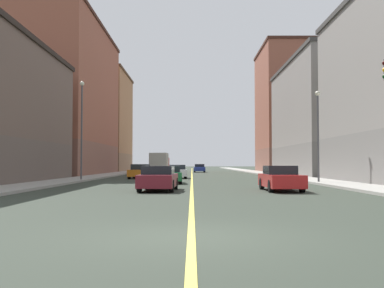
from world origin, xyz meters
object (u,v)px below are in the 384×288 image
building_left_mid (329,118)px  car_orange (142,172)px  car_teal (163,169)px  car_white (180,172)px  box_truck (162,163)px  car_blue (202,168)px  building_left_far (292,110)px  building_right_distant (102,122)px  car_maroon (161,179)px  street_lamp_left_near (320,126)px  street_lamp_right_near (84,121)px  car_green (171,175)px  building_right_midblock (68,100)px  car_red (283,179)px

building_left_mid → car_orange: bearing=-152.6°
car_teal → car_white: bearing=-82.8°
building_left_mid → box_truck: bearing=159.5°
car_blue → building_left_far: bearing=8.6°
building_right_distant → car_white: (14.80, -36.06, -8.01)m
car_teal → car_maroon: bearing=-86.3°
car_blue → car_maroon: bearing=-93.5°
building_left_mid → street_lamp_left_near: size_ratio=3.44×
street_lamp_right_near → car_white: street_lamp_right_near is taller
car_maroon → car_green: bearing=89.3°
street_lamp_right_near → building_right_midblock: bearing=108.6°
car_orange → car_red: car_orange is taller
street_lamp_left_near → building_right_distant: bearing=117.8°
building_right_midblock → street_lamp_left_near: 36.68m
street_lamp_right_near → car_maroon: (7.31, -13.33, -4.33)m
building_right_midblock → street_lamp_right_near: (7.12, -21.15, -4.60)m
street_lamp_left_near → car_white: street_lamp_left_near is taller
building_right_distant → street_lamp_right_near: (7.12, -43.08, -3.68)m
building_right_midblock → car_teal: 19.65m
building_left_far → car_blue: size_ratio=5.03×
car_teal → car_red: car_red is taller
car_blue → street_lamp_right_near: bearing=-105.9°
car_orange → box_truck: size_ratio=0.53×
building_right_midblock → car_teal: size_ratio=5.61×
building_right_distant → street_lamp_left_near: building_right_distant is taller
building_right_midblock → box_truck: building_right_midblock is taller
street_lamp_right_near → box_truck: (4.70, 24.93, -3.46)m
car_red → box_truck: (-9.12, 38.31, 0.87)m
car_white → car_green: size_ratio=0.98×
car_white → street_lamp_right_near: bearing=-137.6°
building_right_distant → car_white: size_ratio=3.88×
car_maroon → car_teal: bearing=93.7°
building_right_distant → car_green: (14.55, -47.27, -8.02)m
car_maroon → building_left_far: bearing=70.8°
building_left_mid → car_green: 28.58m
car_orange → car_red: size_ratio=0.93×
building_right_distant → street_lamp_left_near: (25.30, -47.91, -4.50)m
building_left_far → car_orange: (-21.16, -32.11, -9.64)m
building_left_far → car_maroon: (-17.99, -51.72, -9.65)m
car_orange → box_truck: 18.68m
street_lamp_right_near → car_teal: street_lamp_right_near is taller
building_right_midblock → car_teal: bearing=49.7°
car_orange → box_truck: bearing=88.3°
car_orange → car_green: (3.29, -10.47, -0.02)m
building_left_mid → street_lamp_left_near: building_left_mid is taller
building_right_midblock → car_white: (14.80, -14.14, -8.93)m
box_truck → car_blue: bearing=63.4°
building_left_far → car_maroon: building_left_far is taller
building_left_mid → car_red: (-11.48, -30.61, -6.19)m
street_lamp_left_near → car_maroon: street_lamp_left_near is taller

